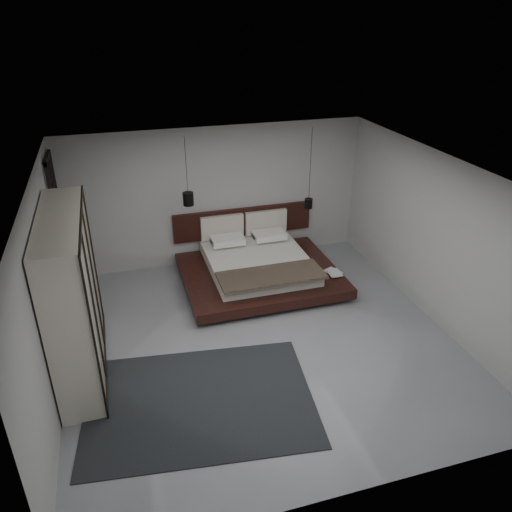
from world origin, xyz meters
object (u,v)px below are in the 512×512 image
object	(u,v)px
pendant_left	(188,199)
wardrobe	(73,297)
lattice_screen	(61,228)
bed	(258,266)
rug	(200,401)
pendant_right	(309,203)

from	to	relation	value
pendant_left	wardrobe	size ratio (longest dim) A/B	0.52
lattice_screen	wardrobe	size ratio (longest dim) A/B	1.06
bed	rug	distance (m)	3.49
lattice_screen	pendant_right	distance (m)	4.68
pendant_right	rug	xyz separation A→B (m)	(-2.93, -3.48, -1.29)
rug	pendant_left	bearing A→B (deg)	81.29
wardrobe	bed	bearing A→B (deg)	28.70
pendant_right	rug	world-z (taller)	pendant_right
lattice_screen	pendant_left	world-z (taller)	pendant_left
wardrobe	rug	distance (m)	2.28
pendant_right	wardrobe	xyz separation A→B (m)	(-4.43, -2.24, -0.10)
wardrobe	lattice_screen	bearing A→B (deg)	96.20
wardrobe	pendant_left	bearing A→B (deg)	47.82
pendant_left	lattice_screen	bearing A→B (deg)	178.14
pendant_right	lattice_screen	bearing A→B (deg)	179.09
pendant_left	pendant_right	size ratio (longest dim) A/B	0.80
rug	bed	bearing A→B (deg)	60.08
lattice_screen	wardrobe	xyz separation A→B (m)	(0.25, -2.32, -0.10)
wardrobe	pendant_right	bearing A→B (deg)	26.85
bed	lattice_screen	bearing A→B (deg)	171.07
lattice_screen	bed	bearing A→B (deg)	-8.93
pendant_left	rug	distance (m)	3.88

